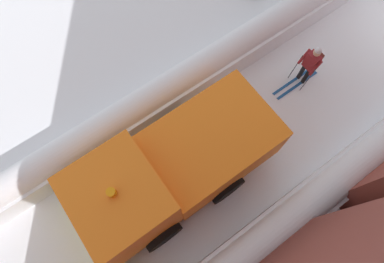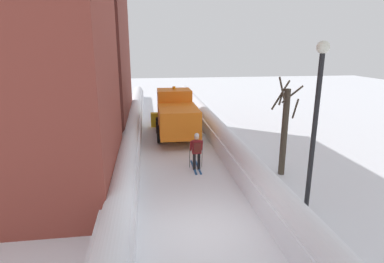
# 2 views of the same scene
# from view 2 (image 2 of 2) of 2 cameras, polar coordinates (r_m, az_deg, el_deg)

# --- Properties ---
(ground_plane) EXTENTS (80.00, 80.00, 0.00)m
(ground_plane) POSITION_cam_2_polar(r_m,az_deg,el_deg) (19.62, -3.19, -1.53)
(ground_plane) COLOR white
(snowbank_left) EXTENTS (1.10, 36.00, 1.32)m
(snowbank_left) POSITION_cam_2_polar(r_m,az_deg,el_deg) (19.41, -10.95, -0.05)
(snowbank_left) COLOR white
(snowbank_left) RESTS_ON ground
(snowbank_right) EXTENTS (1.10, 36.00, 1.31)m
(snowbank_right) POSITION_cam_2_polar(r_m,az_deg,el_deg) (19.83, 4.35, 0.50)
(snowbank_right) COLOR white
(snowbank_right) RESTS_ON ground
(building_brick_mid) EXTENTS (8.96, 9.85, 11.53)m
(building_brick_mid) POSITION_cam_2_polar(r_m,az_deg,el_deg) (22.64, -23.66, 14.31)
(building_brick_mid) COLOR brown
(building_brick_mid) RESTS_ON ground
(plow_truck) EXTENTS (3.20, 5.98, 3.12)m
(plow_truck) POSITION_cam_2_polar(r_m,az_deg,el_deg) (19.88, -2.91, 3.09)
(plow_truck) COLOR orange
(plow_truck) RESTS_ON ground
(skier) EXTENTS (0.62, 1.80, 1.81)m
(skier) POSITION_cam_2_polar(r_m,az_deg,el_deg) (14.64, 0.86, -3.32)
(skier) COLOR black
(skier) RESTS_ON ground
(traffic_light_pole) EXTENTS (0.28, 0.42, 4.33)m
(traffic_light_pole) POSITION_cam_2_polar(r_m,az_deg,el_deg) (11.55, -16.36, 1.47)
(traffic_light_pole) COLOR black
(traffic_light_pole) RESTS_ON ground
(street_lamp) EXTENTS (0.40, 0.40, 5.85)m
(street_lamp) POSITION_cam_2_polar(r_m,az_deg,el_deg) (10.70, 21.77, 3.30)
(street_lamp) COLOR black
(street_lamp) RESTS_ON ground
(bare_tree_near) EXTENTS (1.23, 1.36, 4.41)m
(bare_tree_near) POSITION_cam_2_polar(r_m,az_deg,el_deg) (14.41, 16.58, 0.48)
(bare_tree_near) COLOR #3B3227
(bare_tree_near) RESTS_ON ground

